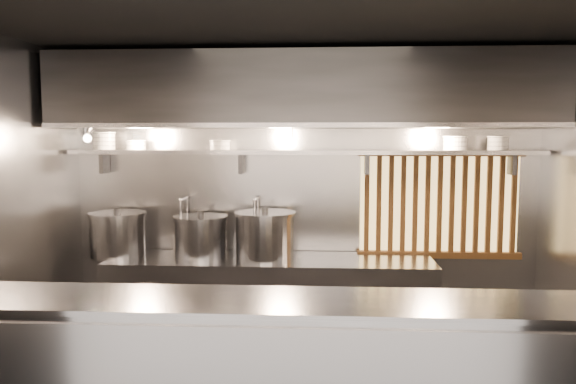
# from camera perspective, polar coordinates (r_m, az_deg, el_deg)

# --- Properties ---
(ceiling) EXTENTS (4.50, 4.50, 0.00)m
(ceiling) POSITION_cam_1_polar(r_m,az_deg,el_deg) (4.05, 1.00, 16.70)
(ceiling) COLOR black
(ceiling) RESTS_ON wall_back
(wall_back) EXTENTS (4.50, 0.00, 4.50)m
(wall_back) POSITION_cam_1_polar(r_m,az_deg,el_deg) (5.50, 1.63, -0.88)
(wall_back) COLOR gray
(wall_back) RESTS_ON floor
(cooking_bench) EXTENTS (3.00, 0.70, 0.90)m
(cooking_bench) POSITION_cam_1_polar(r_m,az_deg,el_deg) (5.35, -1.80, -11.47)
(cooking_bench) COLOR #929297
(cooking_bench) RESTS_ON floor
(bowl_shelf) EXTENTS (4.40, 0.34, 0.04)m
(bowl_shelf) POSITION_cam_1_polar(r_m,az_deg,el_deg) (5.29, 1.58, 4.07)
(bowl_shelf) COLOR #929297
(bowl_shelf) RESTS_ON wall_back
(exhaust_hood) EXTENTS (4.40, 0.81, 0.65)m
(exhaust_hood) POSITION_cam_1_polar(r_m,az_deg,el_deg) (5.08, 1.52, 10.15)
(exhaust_hood) COLOR #2D2D30
(exhaust_hood) RESTS_ON ceiling
(wood_screen) EXTENTS (1.56, 0.09, 1.04)m
(wood_screen) POSITION_cam_1_polar(r_m,az_deg,el_deg) (5.57, 15.10, -1.20)
(wood_screen) COLOR #F8C96F
(wood_screen) RESTS_ON wall_back
(faucet_left) EXTENTS (0.04, 0.30, 0.50)m
(faucet_left) POSITION_cam_1_polar(r_m,az_deg,el_deg) (5.54, -10.40, -1.90)
(faucet_left) COLOR silver
(faucet_left) RESTS_ON wall_back
(faucet_right) EXTENTS (0.04, 0.30, 0.50)m
(faucet_right) POSITION_cam_1_polar(r_m,az_deg,el_deg) (5.42, -3.19, -1.99)
(faucet_right) COLOR silver
(faucet_right) RESTS_ON wall_back
(heat_lamp) EXTENTS (0.25, 0.35, 0.20)m
(heat_lamp) POSITION_cam_1_polar(r_m,az_deg,el_deg) (5.24, -19.92, 5.77)
(heat_lamp) COLOR #929297
(heat_lamp) RESTS_ON exhaust_hood
(pendant_bulb) EXTENTS (0.09, 0.09, 0.19)m
(pendant_bulb) POSITION_cam_1_polar(r_m,az_deg,el_deg) (5.17, 0.43, 4.94)
(pendant_bulb) COLOR #2D2D30
(pendant_bulb) RESTS_ON exhaust_hood
(stock_pot_left) EXTENTS (0.66, 0.66, 0.45)m
(stock_pot_left) POSITION_cam_1_polar(r_m,az_deg,el_deg) (5.55, -16.91, -4.10)
(stock_pot_left) COLOR #929297
(stock_pot_left) RESTS_ON cooking_bench
(stock_pot_mid) EXTENTS (0.61, 0.61, 0.48)m
(stock_pot_mid) POSITION_cam_1_polar(r_m,az_deg,el_deg) (5.20, -2.33, -4.39)
(stock_pot_mid) COLOR #929297
(stock_pot_mid) RESTS_ON cooking_bench
(stock_pot_right) EXTENTS (0.55, 0.55, 0.43)m
(stock_pot_right) POSITION_cam_1_polar(r_m,az_deg,el_deg) (5.35, -8.85, -4.44)
(stock_pot_right) COLOR #929297
(stock_pot_right) RESTS_ON cooking_bench
(bowl_stack_0) EXTENTS (0.22, 0.22, 0.17)m
(bowl_stack_0) POSITION_cam_1_polar(r_m,az_deg,el_deg) (5.68, -18.17, 4.96)
(bowl_stack_0) COLOR white
(bowl_stack_0) RESTS_ON bowl_shelf
(bowl_stack_1) EXTENTS (0.20, 0.20, 0.09)m
(bowl_stack_1) POSITION_cam_1_polar(r_m,az_deg,el_deg) (5.58, -15.21, 4.64)
(bowl_stack_1) COLOR white
(bowl_stack_1) RESTS_ON bowl_shelf
(bowl_stack_2) EXTENTS (0.20, 0.20, 0.09)m
(bowl_stack_2) POSITION_cam_1_polar(r_m,az_deg,el_deg) (5.37, -6.93, 4.77)
(bowl_stack_2) COLOR white
(bowl_stack_2) RESTS_ON bowl_shelf
(bowl_stack_3) EXTENTS (0.23, 0.23, 0.13)m
(bowl_stack_3) POSITION_cam_1_polar(r_m,az_deg,el_deg) (5.43, 16.61, 4.78)
(bowl_stack_3) COLOR white
(bowl_stack_3) RESTS_ON bowl_shelf
(bowl_stack_4) EXTENTS (0.20, 0.20, 0.13)m
(bowl_stack_4) POSITION_cam_1_polar(r_m,az_deg,el_deg) (5.53, 20.56, 4.67)
(bowl_stack_4) COLOR white
(bowl_stack_4) RESTS_ON bowl_shelf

